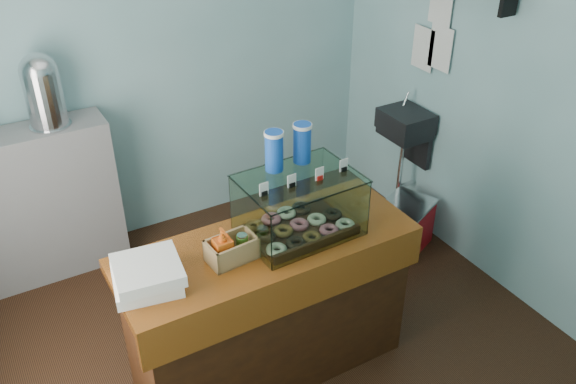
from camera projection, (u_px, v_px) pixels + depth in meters
ground at (251, 337)px, 3.84m from camera, size 3.50×3.50×0.00m
room_shell at (243, 80)px, 2.95m from camera, size 3.54×3.04×2.82m
counter at (269, 307)px, 3.41m from camera, size 1.60×0.60×0.90m
back_shelf at (42, 204)px, 4.14m from camera, size 1.00×0.32×1.10m
display_case at (296, 201)px, 3.20m from camera, size 0.61×0.46×0.55m
condiment_crate at (230, 248)px, 3.02m from camera, size 0.26×0.17×0.20m
pastry_boxes at (147, 275)px, 2.86m from camera, size 0.36×0.36×0.12m
coffee_urn at (42, 89)px, 3.78m from camera, size 0.26×0.26×0.48m
red_cooler at (404, 226)px, 4.55m from camera, size 0.52×0.47×0.38m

